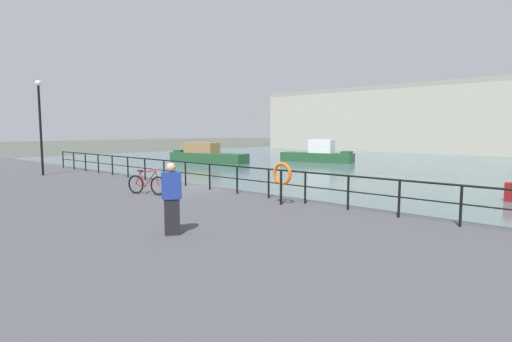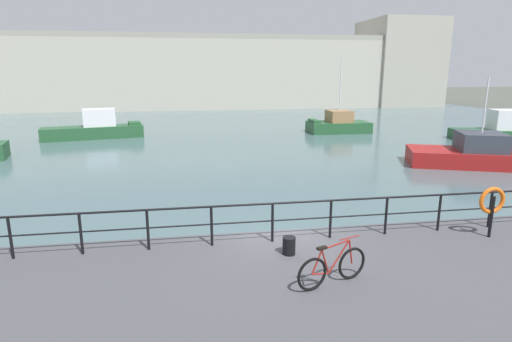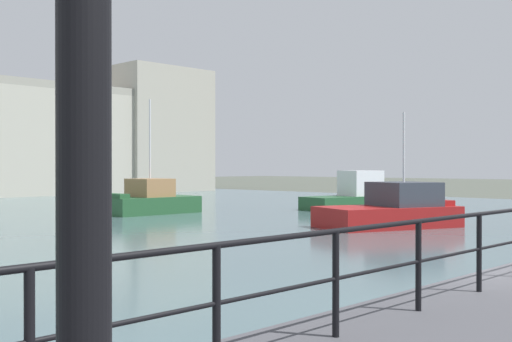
% 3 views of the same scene
% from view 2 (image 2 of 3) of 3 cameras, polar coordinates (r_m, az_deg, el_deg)
% --- Properties ---
extents(ground_plane, '(240.00, 240.00, 0.00)m').
position_cam_2_polar(ground_plane, '(12.29, 3.21, -11.98)').
color(ground_plane, '#4C5147').
extents(water_basin, '(80.00, 60.00, 0.01)m').
position_cam_2_polar(water_basin, '(41.43, -5.91, 6.14)').
color(water_basin, '#476066').
rests_on(water_basin, ground_plane).
extents(harbor_building, '(71.51, 11.61, 12.98)m').
position_cam_2_polar(harbor_building, '(63.70, -2.37, 13.34)').
color(harbor_building, '#B2AD9E').
rests_on(harbor_building, ground_plane).
extents(moored_small_launch, '(5.30, 2.69, 6.32)m').
position_cam_2_polar(moored_small_launch, '(37.56, 11.19, 6.30)').
color(moored_small_launch, '#23512D').
rests_on(moored_small_launch, water_basin).
extents(moored_harbor_tender, '(6.52, 4.83, 4.96)m').
position_cam_2_polar(moored_harbor_tender, '(26.67, 27.08, 2.22)').
color(moored_harbor_tender, maroon).
rests_on(moored_harbor_tender, water_basin).
extents(moored_green_narrowboat, '(7.91, 3.44, 2.35)m').
position_cam_2_polar(moored_green_narrowboat, '(35.97, -21.14, 5.49)').
color(moored_green_narrowboat, '#23512D').
rests_on(moored_green_narrowboat, water_basin).
extents(moored_blue_motorboat, '(6.77, 3.36, 2.35)m').
position_cam_2_polar(moored_blue_motorboat, '(38.14, 30.39, 4.95)').
color(moored_blue_motorboat, '#23512D').
rests_on(moored_blue_motorboat, water_basin).
extents(quay_railing, '(25.52, 0.07, 1.08)m').
position_cam_2_polar(quay_railing, '(10.91, 2.28, -6.04)').
color(quay_railing, black).
rests_on(quay_railing, quay_promenade).
extents(parked_bicycle, '(1.69, 0.64, 0.98)m').
position_cam_2_polar(parked_bicycle, '(9.08, 10.43, -12.87)').
color(parked_bicycle, black).
rests_on(parked_bicycle, quay_promenade).
extents(mooring_bollard, '(0.32, 0.32, 0.44)m').
position_cam_2_polar(mooring_bollard, '(10.40, 4.54, -10.16)').
color(mooring_bollard, black).
rests_on(mooring_bollard, quay_promenade).
extents(life_ring_stand, '(0.75, 0.16, 1.40)m').
position_cam_2_polar(life_ring_stand, '(12.83, 29.62, -3.73)').
color(life_ring_stand, black).
rests_on(life_ring_stand, quay_promenade).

